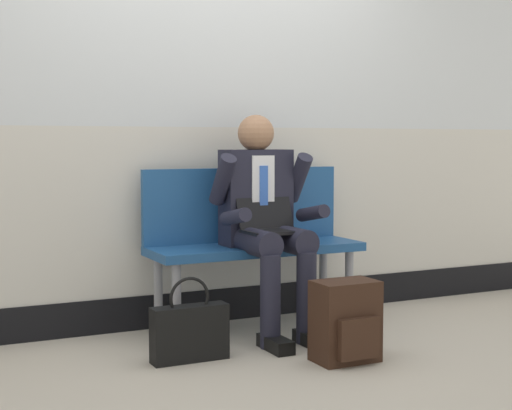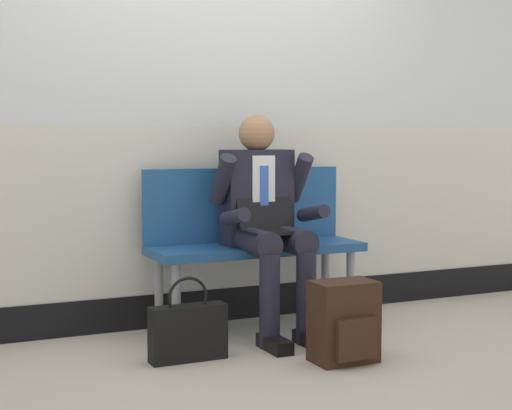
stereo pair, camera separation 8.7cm
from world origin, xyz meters
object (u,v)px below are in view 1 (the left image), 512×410
bench_with_person (250,234)px  handbag (190,331)px  backpack (346,322)px  person_seated (266,217)px

bench_with_person → handbag: bench_with_person is taller
bench_with_person → backpack: bearing=-82.6°
backpack → bench_with_person: bearing=97.4°
person_seated → bench_with_person: bearing=90.0°
person_seated → handbag: 0.85m
bench_with_person → backpack: size_ratio=3.08×
bench_with_person → person_seated: (0.00, -0.20, 0.11)m
bench_with_person → handbag: 0.88m
handbag → person_seated: bearing=28.3°
backpack → person_seated: bearing=99.6°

